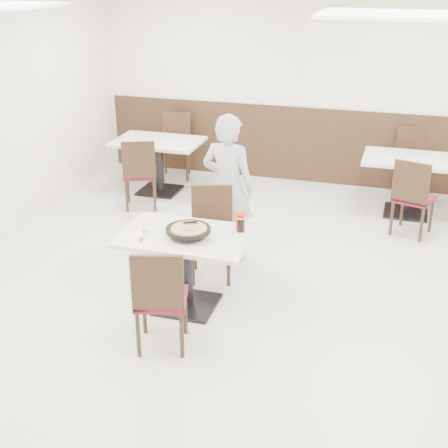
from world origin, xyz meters
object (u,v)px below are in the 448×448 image
(bg_chair_right_far, at_px, (413,164))
(cola_glass, at_px, (241,225))
(main_table, at_px, (186,271))
(side_plate, at_px, (139,234))
(chair_far, at_px, (211,236))
(pizza_pan, at_px, (188,232))
(pizza, at_px, (189,231))
(bg_table_left, at_px, (159,166))
(diner_person, at_px, (228,188))
(bg_chair_left_far, at_px, (176,147))
(bg_chair_right_near, at_px, (414,196))
(bg_chair_left_near, at_px, (140,173))
(chair_near, at_px, (161,296))
(bg_table_right, at_px, (409,186))
(red_cup, at_px, (240,221))

(bg_chair_right_far, bearing_deg, cola_glass, 49.86)
(main_table, height_order, side_plate, side_plate)
(chair_far, bearing_deg, pizza_pan, 74.34)
(pizza, height_order, bg_chair_right_far, bg_chair_right_far)
(chair_far, bearing_deg, bg_table_left, -71.74)
(bg_chair_right_far, bearing_deg, chair_far, 41.18)
(diner_person, height_order, bg_chair_left_far, diner_person)
(pizza_pan, xyz_separation_m, bg_chair_right_near, (1.96, 2.42, -0.32))
(bg_table_left, bearing_deg, chair_far, -56.44)
(bg_chair_left_near, bearing_deg, chair_near, -85.36)
(main_table, bearing_deg, chair_near, -88.13)
(cola_glass, distance_m, bg_chair_right_far, 3.81)
(cola_glass, relative_size, bg_chair_left_near, 0.14)
(bg_table_right, bearing_deg, red_cup, -118.13)
(pizza, height_order, cola_glass, cola_glass)
(pizza, bearing_deg, pizza_pan, 171.22)
(cola_glass, relative_size, bg_table_left, 0.11)
(chair_far, bearing_deg, bg_table_right, -143.42)
(pizza, distance_m, bg_chair_left_near, 2.78)
(pizza, height_order, bg_chair_right_near, bg_chair_right_near)
(pizza, bearing_deg, diner_person, 89.22)
(bg_chair_left_far, bearing_deg, pizza, 97.67)
(bg_chair_left_near, bearing_deg, side_plate, -88.32)
(side_plate, height_order, bg_table_right, side_plate)
(main_table, bearing_deg, bg_chair_left_far, 112.23)
(bg_chair_right_far, bearing_deg, pizza, 46.00)
(chair_far, height_order, pizza, chair_far)
(chair_far, distance_m, cola_glass, 0.68)
(pizza_pan, xyz_separation_m, diner_person, (0.02, 1.21, 0.01))
(red_cup, distance_m, bg_chair_left_far, 3.79)
(diner_person, distance_m, bg_chair_left_near, 1.91)
(red_cup, distance_m, bg_table_left, 3.27)
(chair_near, bearing_deg, diner_person, 73.27)
(pizza_pan, relative_size, bg_chair_right_far, 0.38)
(red_cup, bearing_deg, chair_near, -114.85)
(bg_chair_left_near, height_order, bg_chair_right_near, same)
(main_table, bearing_deg, bg_table_right, 57.44)
(bg_chair_right_near, bearing_deg, main_table, -112.35)
(bg_table_left, height_order, bg_chair_right_near, bg_chair_right_near)
(diner_person, relative_size, bg_table_right, 1.34)
(red_cup, relative_size, bg_table_right, 0.13)
(bg_chair_left_near, distance_m, bg_chair_left_far, 1.26)
(chair_far, distance_m, bg_chair_right_near, 2.63)
(pizza, xyz_separation_m, bg_chair_left_near, (-1.51, 2.31, -0.34))
(cola_glass, distance_m, bg_table_left, 3.31)
(cola_glass, xyz_separation_m, bg_chair_left_far, (-1.90, 3.31, -0.34))
(bg_chair_right_near, bearing_deg, pizza, -111.18)
(chair_far, distance_m, diner_person, 0.64)
(main_table, xyz_separation_m, bg_chair_left_far, (-1.44, 3.52, 0.10))
(side_plate, bearing_deg, bg_table_right, 53.62)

